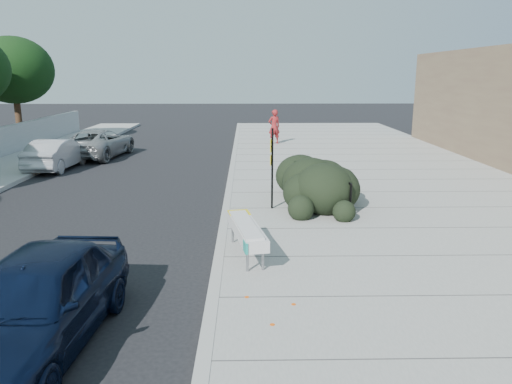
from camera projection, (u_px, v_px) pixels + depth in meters
ground at (219, 264)px, 10.76m from camera, size 120.00×120.00×0.00m
sidewalk_near at (405, 201)px, 15.71m from camera, size 11.20×50.00×0.15m
curb_near at (227, 202)px, 15.60m from camera, size 0.22×50.00×0.17m
tree_far_f at (13, 70)px, 28.04m from camera, size 4.40×4.40×6.07m
bench at (246, 230)px, 10.70m from camera, size 0.91×2.43×0.71m
bike_rack at (347, 194)px, 13.81m from camera, size 0.14×0.66×0.97m
sign_post at (272, 163)px, 14.31m from camera, size 0.10×0.27×2.35m
hedge at (326, 178)px, 15.11m from camera, size 3.48×4.60×1.55m
sedan_navy at (35, 302)px, 7.28m from camera, size 2.06×4.47×1.49m
wagon_silver at (57, 154)px, 21.33m from camera, size 1.64×4.06×1.31m
suv_silver at (99, 143)px, 24.43m from camera, size 2.89×5.17×1.37m
pedestrian at (274, 127)px, 28.01m from camera, size 0.82×0.69×1.91m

